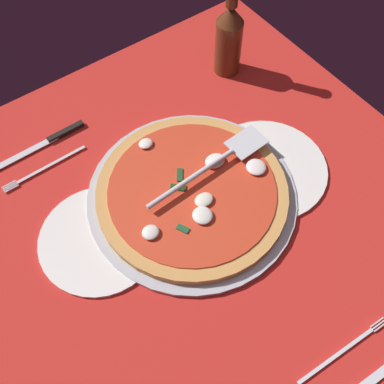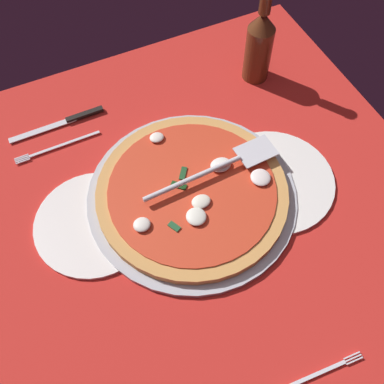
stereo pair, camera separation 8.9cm
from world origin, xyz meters
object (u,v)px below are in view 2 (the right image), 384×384
pizza_server (217,168)px  beer_bottle (259,44)px  place_setting_far (62,134)px  dinner_plate_right (273,181)px  pizza (192,192)px  dinner_plate_left (94,223)px

pizza_server → beer_bottle: 31.58cm
place_setting_far → pizza_server: bearing=134.4°
dinner_plate_right → beer_bottle: beer_bottle is taller
place_setting_far → beer_bottle: size_ratio=0.87×
pizza → pizza_server: (5.99, 1.49, 2.56)cm
beer_bottle → pizza_server: bearing=-133.5°
place_setting_far → pizza: bearing=124.9°
pizza → beer_bottle: size_ratio=1.53×
dinner_plate_left → pizza_server: (25.32, -1.10, 4.37)cm
pizza_server → beer_bottle: (21.49, 22.66, 4.66)cm
dinner_plate_right → pizza_server: bearing=154.4°
pizza → pizza_server: 6.68cm
pizza_server → place_setting_far: pizza_server is taller
pizza_server → beer_bottle: beer_bottle is taller
pizza → pizza_server: pizza_server is taller
pizza → dinner_plate_right: bearing=-11.8°
dinner_plate_left → pizza: (19.34, -2.59, 1.80)cm
dinner_plate_left → pizza_server: size_ratio=0.80×
dinner_plate_left → pizza: bearing=-7.6°
pizza → beer_bottle: bearing=41.3°
pizza_server → place_setting_far: 35.13cm
dinner_plate_right → beer_bottle: (11.30, 27.55, 9.03)cm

